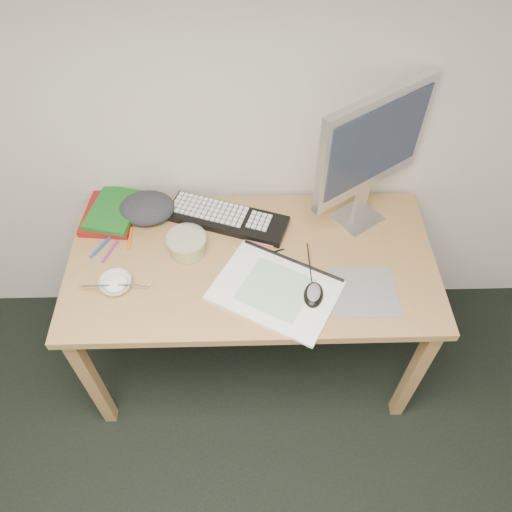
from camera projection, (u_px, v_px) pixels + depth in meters
The scene contains 18 objects.
desk at pixel (252, 273), 1.96m from camera, with size 1.40×0.70×0.75m.
mousepad at pixel (363, 292), 1.80m from camera, with size 0.24×0.22×0.00m, color slate.
sketchpad at pixel (275, 290), 1.80m from camera, with size 0.43×0.31×0.01m, color white.
keyboard at pixel (227, 218), 2.02m from camera, with size 0.49×0.15×0.03m, color black.
monitor at pixel (373, 147), 1.76m from camera, with size 0.43×0.31×0.58m.
mouse at pixel (314, 293), 1.76m from camera, with size 0.07×0.11×0.04m, color black.
rice_bowl at pixel (116, 284), 1.80m from camera, with size 0.12×0.12×0.04m, color white.
chopsticks at pixel (115, 285), 1.77m from camera, with size 0.02×0.02×0.24m, color #B8B9BB.
fruit_tub at pixel (187, 244), 1.90m from camera, with size 0.15×0.15×0.07m, color #E8D052.
book_red at pixel (111, 212), 2.04m from camera, with size 0.20×0.27×0.03m, color maroon.
book_green at pixel (114, 210), 2.02m from camera, with size 0.18×0.24×0.02m, color #175E1C.
cloth_lump at pixel (147, 208), 2.02m from camera, with size 0.19×0.16×0.08m, color #27292F.
pencil_pink at pixel (250, 240), 1.96m from camera, with size 0.01×0.01×0.20m, color #CD6687.
pencil_tan at pixel (257, 255), 1.91m from camera, with size 0.01×0.01×0.19m, color tan.
pencil_black at pixel (263, 255), 1.91m from camera, with size 0.01×0.01×0.17m, color black.
marker_blue at pixel (102, 245), 1.94m from camera, with size 0.01×0.01×0.14m, color #1D44A0.
marker_orange at pixel (130, 238), 1.96m from camera, with size 0.01×0.01×0.12m, color orange.
marker_purple at pixel (110, 251), 1.92m from camera, with size 0.01×0.01×0.12m, color #7B2895.
Camera 1 is at (0.22, 0.24, 2.23)m, focal length 35.00 mm.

